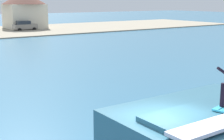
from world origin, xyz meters
TOP-DOWN VIEW (x-y plane):
  - wave_crest at (1.92, -0.33)m, footprint 6.78×4.52m
  - car_far_shore at (14.29, 51.98)m, footprint 4.26×2.08m
  - house_gabled_white at (15.85, 56.04)m, footprint 8.53×8.53m

SIDE VIEW (x-z plane):
  - wave_crest at x=1.92m, z-range -0.05..1.80m
  - car_far_shore at x=14.29m, z-range 0.02..1.88m
  - house_gabled_white at x=15.85m, z-range 0.38..7.65m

